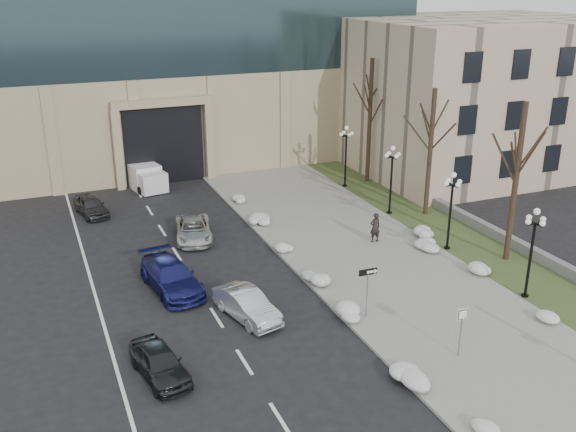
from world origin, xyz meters
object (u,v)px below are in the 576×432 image
at_px(pedestrian, 375,227).
at_px(lamppost_b, 451,201).
at_px(car_a, 160,362).
at_px(car_b, 247,305).
at_px(box_truck, 141,175).
at_px(keep_sign, 462,322).
at_px(one_way_sign, 371,277).
at_px(lamppost_c, 392,171).
at_px(car_c, 171,277).
at_px(car_d, 193,229).
at_px(lamppost_d, 346,148).
at_px(lamppost_a, 533,241).
at_px(car_e, 91,206).

bearing_deg(pedestrian, lamppost_b, 143.90).
height_order(car_a, car_b, car_b).
bearing_deg(car_a, box_truck, 71.02).
distance_m(car_a, car_b, 5.70).
distance_m(car_b, keep_sign, 9.76).
xyz_separation_m(one_way_sign, lamppost_c, (8.20, 11.81, 0.94)).
xyz_separation_m(car_a, car_c, (2.17, 7.33, 0.10)).
height_order(box_truck, lamppost_b, lamppost_b).
distance_m(box_truck, lamppost_c, 19.28).
distance_m(car_d, lamppost_c, 13.54).
bearing_deg(keep_sign, lamppost_d, 77.92).
bearing_deg(car_d, car_a, -98.11).
relative_size(one_way_sign, lamppost_a, 0.54).
distance_m(car_d, lamppost_a, 19.37).
xyz_separation_m(box_truck, one_way_sign, (6.01, -24.66, 1.25)).
bearing_deg(pedestrian, lamppost_a, 110.89).
relative_size(keep_sign, lamppost_c, 0.49).
bearing_deg(keep_sign, car_e, 120.67).
xyz_separation_m(one_way_sign, keep_sign, (1.82, -4.35, -0.43)).
height_order(car_a, car_c, car_c).
relative_size(pedestrian, lamppost_d, 0.38).
bearing_deg(car_e, pedestrian, -48.94).
distance_m(lamppost_a, lamppost_d, 19.50).
bearing_deg(lamppost_b, lamppost_c, 90.00).
bearing_deg(car_c, box_truck, 76.55).
xyz_separation_m(car_e, lamppost_a, (18.55, -20.69, 2.42)).
height_order(keep_sign, lamppost_b, lamppost_b).
distance_m(car_d, lamppost_b, 15.39).
bearing_deg(lamppost_c, pedestrian, -130.74).
bearing_deg(car_b, car_e, 92.09).
distance_m(box_truck, lamppost_a, 29.57).
relative_size(car_b, keep_sign, 1.77).
height_order(car_b, lamppost_d, lamppost_d).
height_order(car_e, lamppost_b, lamppost_b).
bearing_deg(box_truck, car_d, -96.46).
height_order(car_a, lamppost_a, lamppost_a).
height_order(one_way_sign, lamppost_c, lamppost_c).
relative_size(lamppost_b, lamppost_c, 1.00).
distance_m(car_c, lamppost_a, 17.95).
bearing_deg(box_truck, one_way_sign, -87.20).
bearing_deg(car_a, lamppost_a, -11.06).
height_order(car_c, lamppost_b, lamppost_b).
xyz_separation_m(car_a, box_truck, (4.02, 25.51, 0.24)).
distance_m(car_b, lamppost_c, 16.68).
bearing_deg(car_d, keep_sign, -55.99).
bearing_deg(lamppost_d, lamppost_c, -90.00).
height_order(car_d, lamppost_d, lamppost_d).
bearing_deg(one_way_sign, lamppost_b, 34.60).
relative_size(pedestrian, keep_sign, 0.79).
distance_m(car_c, pedestrian, 12.71).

